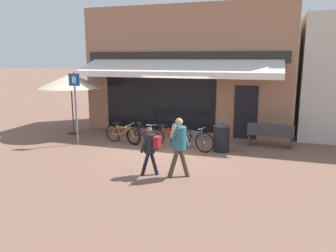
# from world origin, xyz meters

# --- Properties ---
(ground_plane) EXTENTS (160.00, 160.00, 0.00)m
(ground_plane) POSITION_xyz_m (0.00, 0.00, 0.00)
(ground_plane) COLOR brown
(shop_front) EXTENTS (8.76, 4.50, 5.25)m
(shop_front) POSITION_xyz_m (-0.17, 4.00, 2.62)
(shop_front) COLOR #9E7056
(shop_front) RESTS_ON ground_plane
(bike_rack_rail) EXTENTS (3.32, 0.04, 0.57)m
(bike_rack_rail) POSITION_xyz_m (-0.42, 0.51, 0.47)
(bike_rack_rail) COLOR #47494F
(bike_rack_rail) RESTS_ON ground_plane
(bicycle_orange) EXTENTS (1.64, 0.66, 0.82)m
(bicycle_orange) POSITION_xyz_m (-1.81, 0.34, 0.35)
(bicycle_orange) COLOR black
(bicycle_orange) RESTS_ON ground_plane
(bicycle_black) EXTENTS (1.61, 0.84, 0.88)m
(bicycle_black) POSITION_xyz_m (-0.96, 0.24, 0.38)
(bicycle_black) COLOR black
(bicycle_black) RESTS_ON ground_plane
(bicycle_red) EXTENTS (1.56, 0.86, 0.85)m
(bicycle_red) POSITION_xyz_m (-0.04, 0.42, 0.37)
(bicycle_red) COLOR black
(bicycle_red) RESTS_ON ground_plane
(bicycle_blue) EXTENTS (1.70, 0.64, 0.84)m
(bicycle_blue) POSITION_xyz_m (0.83, 0.24, 0.38)
(bicycle_blue) COLOR black
(bicycle_blue) RESTS_ON ground_plane
(pedestrian_adult) EXTENTS (0.58, 0.63, 1.62)m
(pedestrian_adult) POSITION_xyz_m (1.16, -2.40, 0.98)
(pedestrian_adult) COLOR #47382D
(pedestrian_adult) RESTS_ON ground_plane
(pedestrian_child) EXTENTS (0.54, 0.49, 1.35)m
(pedestrian_child) POSITION_xyz_m (0.39, -2.50, 0.83)
(pedestrian_child) COLOR black
(pedestrian_child) RESTS_ON ground_plane
(litter_bin) EXTENTS (0.57, 0.57, 0.99)m
(litter_bin) POSITION_xyz_m (1.84, 0.45, 0.50)
(litter_bin) COLOR black
(litter_bin) RESTS_ON ground_plane
(parking_sign) EXTENTS (0.44, 0.07, 2.66)m
(parking_sign) POSITION_xyz_m (-3.35, -0.29, 1.62)
(parking_sign) COLOR slate
(parking_sign) RESTS_ON ground_plane
(cafe_parasol) EXTENTS (2.59, 2.59, 2.52)m
(cafe_parasol) POSITION_xyz_m (-4.50, 1.18, 2.22)
(cafe_parasol) COLOR #4C3D2D
(cafe_parasol) RESTS_ON ground_plane
(park_bench) EXTENTS (1.61, 0.49, 0.87)m
(park_bench) POSITION_xyz_m (3.43, 1.53, 0.46)
(park_bench) COLOR #38383D
(park_bench) RESTS_ON ground_plane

